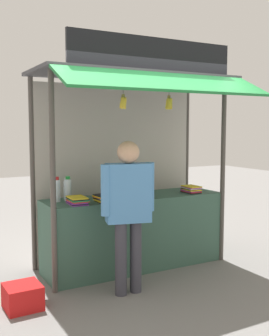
# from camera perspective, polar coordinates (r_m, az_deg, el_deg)

# --- Properties ---
(ground_plane) EXTENTS (20.00, 20.00, 0.00)m
(ground_plane) POSITION_cam_1_polar(r_m,az_deg,el_deg) (5.35, -0.00, -13.39)
(ground_plane) COLOR slate
(stall_counter) EXTENTS (2.26, 0.63, 0.89)m
(stall_counter) POSITION_cam_1_polar(r_m,az_deg,el_deg) (5.22, -0.00, -8.74)
(stall_counter) COLOR #385B4C
(stall_counter) RESTS_ON ground
(stall_structure) EXTENTS (2.46, 1.53, 2.72)m
(stall_structure) POSITION_cam_1_polar(r_m,az_deg,el_deg) (5.18, -0.73, 4.59)
(stall_structure) COLOR #4C4742
(stall_structure) RESTS_ON ground
(water_bottle_mid_right) EXTENTS (0.09, 0.09, 0.31)m
(water_bottle_mid_right) POSITION_cam_1_polar(r_m,az_deg,el_deg) (5.04, -1.77, -2.37)
(water_bottle_mid_right) COLOR silver
(water_bottle_mid_right) RESTS_ON stall_counter
(water_bottle_front_left) EXTENTS (0.07, 0.07, 0.25)m
(water_bottle_front_left) POSITION_cam_1_polar(r_m,az_deg,el_deg) (4.97, -9.34, -2.93)
(water_bottle_front_left) COLOR silver
(water_bottle_front_left) RESTS_ON stall_counter
(water_bottle_front_right) EXTENTS (0.08, 0.08, 0.29)m
(water_bottle_front_right) POSITION_cam_1_polar(r_m,az_deg,el_deg) (4.81, -10.65, -3.01)
(water_bottle_front_right) COLOR silver
(water_bottle_front_right) RESTS_ON stall_counter
(water_bottle_center) EXTENTS (0.08, 0.08, 0.29)m
(water_bottle_center) POSITION_cam_1_polar(r_m,az_deg,el_deg) (4.85, -9.16, -2.92)
(water_bottle_center) COLOR silver
(water_bottle_center) RESTS_ON stall_counter
(magazine_stack_left) EXTENTS (0.27, 0.34, 0.08)m
(magazine_stack_left) POSITION_cam_1_polar(r_m,az_deg,el_deg) (4.73, -3.75, -4.23)
(magazine_stack_left) COLOR black
(magazine_stack_left) RESTS_ON stall_counter
(magazine_stack_back_right) EXTENTS (0.19, 0.27, 0.09)m
(magazine_stack_back_right) POSITION_cam_1_polar(r_m,az_deg,el_deg) (5.44, 7.81, -2.91)
(magazine_stack_back_right) COLOR black
(magazine_stack_back_right) RESTS_ON stall_counter
(magazine_stack_back_left) EXTENTS (0.22, 0.28, 0.08)m
(magazine_stack_back_left) POSITION_cam_1_polar(r_m,az_deg,el_deg) (4.89, 0.45, -3.88)
(magazine_stack_back_left) COLOR black
(magazine_stack_back_left) RESTS_ON stall_counter
(magazine_stack_rear_center) EXTENTS (0.21, 0.29, 0.08)m
(magazine_stack_rear_center) POSITION_cam_1_polar(r_m,az_deg,el_deg) (4.65, -7.88, -4.44)
(magazine_stack_rear_center) COLOR purple
(magazine_stack_rear_center) RESTS_ON stall_counter
(banana_bunch_inner_left) EXTENTS (0.10, 0.10, 0.30)m
(banana_bunch_inner_left) POSITION_cam_1_polar(r_m,az_deg,el_deg) (4.82, 4.77, 8.84)
(banana_bunch_inner_left) COLOR #332D23
(banana_bunch_rightmost) EXTENTS (0.09, 0.08, 0.30)m
(banana_bunch_rightmost) POSITION_cam_1_polar(r_m,az_deg,el_deg) (4.53, -1.56, 9.01)
(banana_bunch_rightmost) COLOR #332D23
(vendor_person) EXTENTS (0.61, 0.30, 1.61)m
(vendor_person) POSITION_cam_1_polar(r_m,az_deg,el_deg) (4.29, -0.86, -4.83)
(vendor_person) COLOR #383842
(vendor_person) RESTS_ON ground
(plastic_crate) EXTENTS (0.35, 0.35, 0.24)m
(plastic_crate) POSITION_cam_1_polar(r_m,az_deg,el_deg) (4.32, -15.15, -16.73)
(plastic_crate) COLOR red
(plastic_crate) RESTS_ON ground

